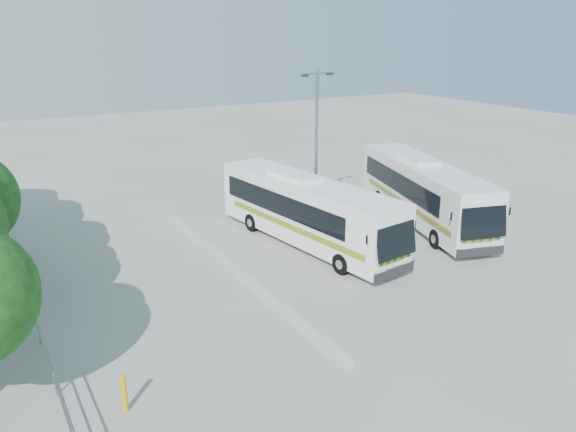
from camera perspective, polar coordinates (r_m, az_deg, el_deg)
ground at (r=22.71m, az=2.00°, el=-6.25°), size 100.00×100.00×0.00m
kerb_divider at (r=23.29m, az=-5.46°, el=-5.48°), size 0.40×16.00×0.15m
railing at (r=23.14m, az=-25.36°, el=-5.66°), size 0.06×22.00×1.00m
coach_main at (r=25.54m, az=1.97°, el=0.59°), size 3.55×11.06×3.02m
coach_adjacent at (r=29.33m, az=13.60°, el=2.51°), size 5.26×11.21×3.07m
lamppost at (r=27.49m, az=2.90°, el=7.47°), size 1.88×0.42×7.70m
bollard at (r=15.80m, az=-16.31°, el=-16.90°), size 0.16×0.16×1.10m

